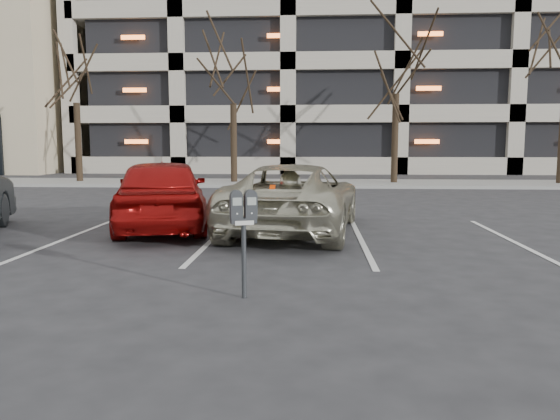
# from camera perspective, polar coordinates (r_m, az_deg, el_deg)

# --- Properties ---
(ground) EXTENTS (140.00, 140.00, 0.00)m
(ground) POSITION_cam_1_polar(r_m,az_deg,el_deg) (8.15, -0.07, -5.84)
(ground) COLOR #28282B
(ground) RESTS_ON ground
(sidewalk) EXTENTS (80.00, 4.00, 0.12)m
(sidewalk) POSITION_cam_1_polar(r_m,az_deg,el_deg) (24.00, 2.30, 2.82)
(sidewalk) COLOR gray
(sidewalk) RESTS_ON ground
(stall_lines) EXTENTS (16.90, 5.20, 0.00)m
(stall_lines) POSITION_cam_1_polar(r_m,az_deg,el_deg) (10.56, -6.90, -2.90)
(stall_lines) COLOR silver
(stall_lines) RESTS_ON ground
(parking_garage) EXTENTS (52.00, 20.00, 19.00)m
(parking_garage) POSITION_cam_1_polar(r_m,az_deg,el_deg) (43.96, 19.42, 16.38)
(parking_garage) COLOR black
(parking_garage) RESTS_ON ground
(tree_a) EXTENTS (3.50, 3.50, 7.96)m
(tree_a) POSITION_cam_1_polar(r_m,az_deg,el_deg) (26.42, -20.70, 15.14)
(tree_a) COLOR black
(tree_a) RESTS_ON ground
(tree_b) EXTENTS (3.44, 3.44, 7.82)m
(tree_b) POSITION_cam_1_polar(r_m,az_deg,el_deg) (24.49, -4.95, 15.99)
(tree_b) COLOR black
(tree_b) RESTS_ON ground
(tree_c) EXTENTS (3.82, 3.82, 8.67)m
(tree_c) POSITION_cam_1_polar(r_m,az_deg,el_deg) (24.59, 12.19, 17.30)
(tree_c) COLOR black
(tree_c) RESTS_ON ground
(parking_meter) EXTENTS (0.34, 0.22, 1.25)m
(parking_meter) POSITION_cam_1_polar(r_m,az_deg,el_deg) (6.33, -3.83, -0.76)
(parking_meter) COLOR black
(parking_meter) RESTS_ON ground
(suv_silver) EXTENTS (2.94, 5.28, 1.40)m
(suv_silver) POSITION_cam_1_polar(r_m,az_deg,el_deg) (11.13, 1.47, 1.25)
(suv_silver) COLOR beige
(suv_silver) RESTS_ON ground
(car_red) EXTENTS (2.78, 4.78, 1.53)m
(car_red) POSITION_cam_1_polar(r_m,az_deg,el_deg) (11.70, -12.19, 1.71)
(car_red) COLOR #9C0F0E
(car_red) RESTS_ON ground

